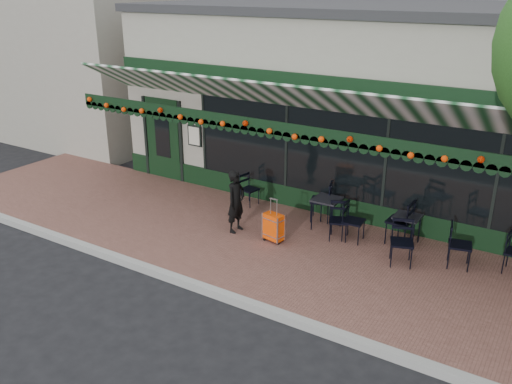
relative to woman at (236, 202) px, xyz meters
The scene contains 16 objects.
ground 2.58m from the woman, 60.63° to the right, with size 80.00×80.00×0.00m, color black.
sidewalk 1.42m from the woman, ahead, with size 18.00×4.00×0.15m, color brown.
curb 2.62m from the woman, 61.52° to the right, with size 18.00×0.16×0.15m, color #9E9E99.
restaurant_building 6.01m from the woman, 78.18° to the left, with size 12.00×9.60×4.50m.
neighbor_building_left 13.28m from the woman, 153.54° to the left, with size 12.00×8.00×4.80m, color #9C9789.
woman is the anchor object (origin of this frame).
suitcase 1.01m from the woman, ahead, with size 0.45×0.31×0.95m.
cafe_table_a 3.57m from the woman, 21.51° to the left, with size 0.51×0.51×0.63m.
cafe_table_b 1.97m from the woman, 35.74° to the left, with size 0.57×0.57×0.70m.
chair_a_left 3.43m from the woman, 21.91° to the left, with size 0.49×0.49×0.98m, color black, non-canonical shape.
chair_a_right 4.56m from the woman, 11.55° to the left, with size 0.44×0.44×0.88m, color black, non-canonical shape.
chair_a_front 3.54m from the woman, ahead, with size 0.44×0.44×0.89m, color black, non-canonical shape.
chair_b_left 1.99m from the woman, 48.74° to the left, with size 0.47×0.47×0.93m, color black, non-canonical shape.
chair_b_right 2.52m from the woman, 21.14° to the left, with size 0.43×0.43×0.85m, color black, non-canonical shape.
chair_b_front 2.21m from the woman, 21.55° to the left, with size 0.41×0.41×0.81m, color black, non-canonical shape.
chair_solo 1.54m from the woman, 111.57° to the left, with size 0.39×0.39×0.77m, color black, non-canonical shape.
Camera 1 is at (4.83, -6.74, 5.22)m, focal length 38.00 mm.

